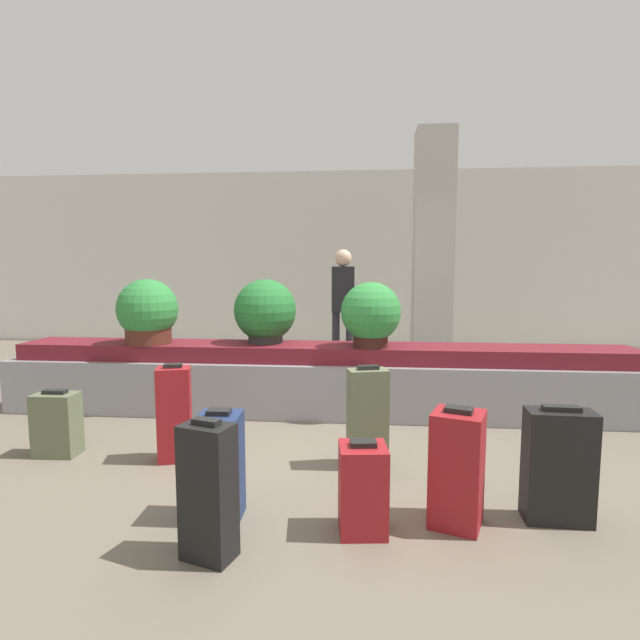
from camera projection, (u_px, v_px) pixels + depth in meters
ground_plane at (305, 460)px, 3.84m from camera, size 18.00×18.00×0.00m
back_wall at (341, 259)px, 9.25m from camera, size 18.00×0.06×3.20m
carousel at (320, 380)px, 5.06m from camera, size 6.39×0.70×0.70m
pillar at (433, 257)px, 6.44m from camera, size 0.48×0.48×3.20m
suitcase_0 at (558, 466)px, 2.91m from camera, size 0.39×0.21×0.69m
suitcase_1 at (220, 466)px, 2.94m from camera, size 0.25×0.26×0.66m
suitcase_2 at (457, 468)px, 2.86m from camera, size 0.35×0.35×0.70m
suitcase_3 at (208, 491)px, 2.53m from camera, size 0.30×0.25×0.74m
suitcase_4 at (57, 424)px, 3.93m from camera, size 0.33×0.22×0.53m
suitcase_5 at (174, 414)px, 3.81m from camera, size 0.29×0.25×0.76m
suitcase_6 at (363, 488)px, 2.80m from camera, size 0.29×0.29×0.53m
suitcase_7 at (368, 418)px, 3.70m from camera, size 0.32×0.24×0.77m
potted_plant_0 at (148, 313)px, 5.08m from camera, size 0.61×0.61×0.66m
potted_plant_1 at (265, 312)px, 5.13m from camera, size 0.64×0.64×0.66m
potted_plant_2 at (371, 314)px, 4.83m from camera, size 0.58×0.58×0.64m
traveler_0 at (343, 298)px, 7.12m from camera, size 0.33×0.24×1.72m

